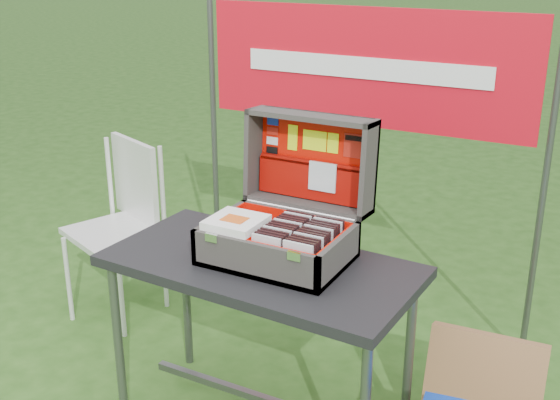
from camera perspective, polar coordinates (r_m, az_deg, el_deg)
The scene contains 87 objects.
table at distance 2.79m, azimuth -1.51°, elevation -11.78°, with size 1.17×0.58×0.73m, color #242427, non-canonical shape.
table_top at distance 2.63m, azimuth -1.58°, elevation -5.40°, with size 1.17×0.58×0.04m, color #242427.
table_leg_fl at distance 2.91m, azimuth -13.00°, elevation -11.37°, with size 0.04×0.04×0.69m, color #59595B.
table_leg_bl at distance 3.22m, azimuth -7.61°, elevation -7.73°, with size 0.04×0.04×0.69m, color #59595B.
table_leg_br at distance 2.81m, azimuth 10.44°, elevation -12.41°, with size 0.04×0.04×0.69m, color #59595B.
table_brace at distance 2.93m, azimuth -1.47°, elevation -15.83°, with size 1.02×0.03×0.03m, color #59595B.
suitcase at distance 2.58m, azimuth 0.39°, elevation 0.61°, with size 0.51×0.53×0.50m, color #423F3B, non-canonical shape.
suitcase_base_bottom at distance 2.62m, azimuth -0.23°, elevation -4.73°, with size 0.51×0.37×0.02m, color #423F3B.
suitcase_base_wall_front at distance 2.46m, azimuth -2.17°, elevation -4.99°, with size 0.51×0.02×0.14m, color #423F3B.
suitcase_base_wall_back at distance 2.74m, azimuth 1.50°, elevation -2.26°, with size 0.51×0.02×0.14m, color #423F3B.
suitcase_base_wall_left at distance 2.71m, azimuth -4.83°, elevation -2.55°, with size 0.02×0.37×0.14m, color #423F3B.
suitcase_base_wall_right at distance 2.50m, azimuth 4.77°, elevation -4.62°, with size 0.02×0.37×0.14m, color #423F3B.
suitcase_liner_floor at distance 2.62m, azimuth -0.24°, elevation -4.47°, with size 0.47×0.33×0.01m, color red.
suitcase_latch_left at distance 2.51m, azimuth -5.58°, elevation -3.07°, with size 0.05×0.01×0.03m, color silver.
suitcase_latch_right at distance 2.35m, azimuth 1.17°, elevation -4.59°, with size 0.05×0.01×0.03m, color silver.
suitcase_hinge at distance 2.72m, azimuth 1.61°, elevation -0.85°, with size 0.02×0.02×0.46m, color silver.
suitcase_lid_back at distance 2.78m, azimuth 2.94°, elevation 3.43°, with size 0.51×0.37×0.02m, color #423F3B.
suitcase_lid_rim_far at distance 2.70m, azimuth 2.56°, elevation 6.78°, with size 0.51×0.02×0.14m, color #423F3B.
suitcase_lid_rim_near at distance 2.78m, azimuth 2.25°, elevation -0.29°, with size 0.51×0.02×0.14m, color #423F3B.
suitcase_lid_rim_left at distance 2.84m, azimuth -2.09°, elevation 3.88°, with size 0.02×0.37×0.14m, color #423F3B.
suitcase_lid_rim_right at distance 2.64m, azimuth 7.24°, elevation 2.43°, with size 0.02×0.37×0.14m, color #423F3B.
suitcase_lid_liner at distance 2.77m, azimuth 2.82°, elevation 3.38°, with size 0.47×0.32×0.01m, color red.
suitcase_liner_wall_front at distance 2.47m, azimuth -2.02°, elevation -4.66°, with size 0.47×0.01×0.12m, color red.
suitcase_liner_wall_back at distance 2.72m, azimuth 1.38°, elevation -2.16°, with size 0.47×0.01×0.12m, color red.
suitcase_liner_wall_left at distance 2.70m, azimuth -4.61°, elevation -2.40°, with size 0.01×0.33×0.12m, color red.
suitcase_liner_wall_right at distance 2.50m, azimuth 4.50°, elevation -4.35°, with size 0.01×0.33×0.12m, color red.
suitcase_lid_pocket at distance 2.78m, azimuth 2.57°, elevation 1.60°, with size 0.45×0.15×0.03m, color #900A05.
suitcase_pocket_edge at distance 2.75m, azimuth 2.58°, elevation 3.04°, with size 0.44×0.02×0.02m, color #900A05.
suitcase_pocket_cd at distance 2.73m, azimuth 3.48°, elevation 1.89°, with size 0.11×0.11×0.01m, color silver.
lid_sticker_cc_a at distance 2.82m, azimuth -0.59°, elevation 6.42°, with size 0.05×0.03×0.00m, color #1933B2.
lid_sticker_cc_b at distance 2.83m, azimuth -0.61°, elevation 5.62°, with size 0.05×0.03×0.00m, color #AF1C11.
lid_sticker_cc_c at distance 2.84m, azimuth -0.63°, elevation 4.83°, with size 0.05×0.03×0.00m, color white.
lid_sticker_cc_d at distance 2.85m, azimuth -0.65°, elevation 4.05°, with size 0.05×0.03×0.00m, color black.
lid_card_neon_tall at distance 2.79m, azimuth 1.04°, elevation 5.10°, with size 0.04×0.10×0.00m, color #DDFB13.
lid_card_neon_main at distance 2.75m, azimuth 2.83°, elevation 4.84°, with size 0.10×0.08×0.00m, color #DDFB13.
lid_card_neon_small at distance 2.72m, azimuth 4.32°, elevation 4.63°, with size 0.05×0.08×0.00m, color #DDFB13.
lid_sticker_band at distance 2.68m, azimuth 6.12°, elevation 4.37°, with size 0.09×0.09×0.00m, color #AF1C11.
lid_sticker_band_bar at distance 2.68m, azimuth 6.16°, elevation 4.99°, with size 0.08×0.02×0.00m, color black.
cd_left_0 at distance 2.46m, azimuth -1.12°, elevation -4.36°, with size 0.11×0.01×0.13m, color silver.
cd_left_1 at distance 2.48m, azimuth -0.89°, elevation -4.19°, with size 0.11×0.01×0.13m, color black.
cd_left_2 at distance 2.50m, azimuth -0.66°, elevation -4.02°, with size 0.11×0.01×0.13m, color black.
cd_left_3 at distance 2.51m, azimuth -0.44°, elevation -3.85°, with size 0.11×0.01×0.13m, color black.
cd_left_4 at distance 2.53m, azimuth -0.22°, elevation -3.69°, with size 0.11×0.01×0.13m, color silver.
cd_left_5 at distance 2.54m, azimuth -0.00°, elevation -3.53°, with size 0.11×0.01×0.13m, color black.
cd_left_6 at distance 2.56m, azimuth 0.21°, elevation -3.37°, with size 0.11×0.01×0.13m, color black.
cd_left_7 at distance 2.58m, azimuth 0.42°, elevation -3.21°, with size 0.11×0.01×0.13m, color black.
cd_left_8 at distance 2.59m, azimuth 0.63°, elevation -3.05°, with size 0.11×0.01×0.13m, color silver.
cd_left_9 at distance 2.61m, azimuth 0.84°, elevation -2.90°, with size 0.11×0.01×0.13m, color black.
cd_left_10 at distance 2.63m, azimuth 1.04°, elevation -2.74°, with size 0.11×0.01×0.13m, color black.
cd_left_11 at distance 2.64m, azimuth 1.24°, elevation -2.59°, with size 0.11×0.01×0.13m, color black.
cd_left_12 at distance 2.66m, azimuth 1.44°, elevation -2.45°, with size 0.11×0.01×0.13m, color silver.
cd_left_13 at distance 2.68m, azimuth 1.64°, elevation -2.30°, with size 0.11×0.01×0.13m, color black.
cd_right_0 at distance 2.41m, azimuth 1.46°, elevation -4.94°, with size 0.11×0.01×0.13m, color silver.
cd_right_1 at distance 2.43m, azimuth 1.68°, elevation -4.76°, with size 0.11×0.01×0.13m, color black.
cd_right_2 at distance 2.44m, azimuth 1.89°, elevation -4.58°, with size 0.11×0.01×0.13m, color black.
cd_right_3 at distance 2.46m, azimuth 2.10°, elevation -4.41°, with size 0.11×0.01×0.13m, color black.
cd_right_4 at distance 2.48m, azimuth 2.31°, elevation -4.24°, with size 0.11×0.01×0.13m, color silver.
cd_right_5 at distance 2.49m, azimuth 2.52°, elevation -4.07°, with size 0.11×0.01×0.13m, color black.
cd_right_6 at distance 2.51m, azimuth 2.72°, elevation -3.90°, with size 0.11×0.01×0.13m, color black.
cd_right_7 at distance 2.53m, azimuth 2.92°, elevation -3.73°, with size 0.11×0.01×0.13m, color black.
cd_right_8 at distance 2.54m, azimuth 3.12°, elevation -3.57°, with size 0.11×0.01×0.13m, color silver.
cd_right_9 at distance 2.56m, azimuth 3.31°, elevation -3.41°, with size 0.11×0.01×0.13m, color black.
cd_right_10 at distance 2.58m, azimuth 3.50°, elevation -3.25°, with size 0.11×0.01×0.13m, color black.
cd_right_11 at distance 2.59m, azimuth 3.69°, elevation -3.09°, with size 0.11×0.01×0.13m, color black.
cd_right_12 at distance 2.61m, azimuth 3.88°, elevation -2.94°, with size 0.11×0.01×0.13m, color silver.
cd_right_13 at distance 2.63m, azimuth 4.06°, elevation -2.78°, with size 0.11×0.01×0.13m, color black.
songbook_0 at distance 2.58m, azimuth -3.58°, elevation -2.07°, with size 0.19×0.19×0.01m, color white.
songbook_1 at distance 2.57m, azimuth -3.58°, elevation -1.97°, with size 0.19×0.19×0.01m, color white.
songbook_2 at distance 2.57m, azimuth -3.58°, elevation -1.86°, with size 0.19×0.19×0.01m, color white.
songbook_3 at distance 2.57m, azimuth -3.59°, elevation -1.76°, with size 0.19×0.19×0.01m, color white.
songbook_4 at distance 2.57m, azimuth -3.59°, elevation -1.66°, with size 0.19×0.19×0.01m, color white.
songbook_5 at distance 2.57m, azimuth -3.59°, elevation -1.55°, with size 0.19×0.19×0.01m, color white.
songbook_graphic at distance 2.56m, azimuth -3.71°, elevation -1.54°, with size 0.09×0.07×0.00m, color #D85919.
chair at distance 3.67m, azimuth -13.36°, elevation -2.73°, with size 0.41×0.45×0.90m, color silver, non-canonical shape.
chair_seat at distance 3.66m, azimuth -13.37°, elevation -2.58°, with size 0.41×0.41×0.03m, color silver.
chair_backrest at distance 3.72m, azimuth -11.70°, elevation 1.62°, with size 0.41×0.03×0.43m, color silver.
chair_leg_fl at distance 3.75m, azimuth -16.84°, elevation -6.20°, with size 0.02×0.02×0.46m, color silver.
chair_leg_fr at distance 3.53m, azimuth -12.78°, elevation -7.51°, with size 0.02×0.02×0.46m, color silver.
chair_leg_bl at distance 3.98m, azimuth -13.36°, elevation -4.32°, with size 0.02×0.02×0.46m, color silver.
chair_leg_br at distance 3.77m, azimuth -9.36°, elevation -5.42°, with size 0.02×0.02×0.46m, color silver.
chair_upright_left at distance 3.83m, azimuth -13.69°, elevation 1.85°, with size 0.02×0.02×0.43m, color silver.
chair_upright_right at distance 3.62m, azimuth -9.56°, elevation 1.06°, with size 0.02×0.02×0.43m, color silver.
cardboard_box at distance 2.88m, azimuth 16.09°, elevation -14.82°, with size 0.44×0.07×0.46m, color #915A36.
banner_post_left at distance 3.81m, azimuth -5.36°, elevation 5.00°, with size 0.03×0.03×1.70m, color #59595B.
banner_post_right at distance 3.24m, azimuth 20.67°, elevation 0.98°, with size 0.03×0.03×1.70m, color #59595B.
banner at distance 3.32m, azimuth 6.84°, elevation 10.64°, with size 1.60×0.01×0.55m, color red.
banner_text at distance 3.31m, azimuth 6.76°, elevation 10.61°, with size 1.20×0.00×0.10m, color white.
Camera 1 is at (1.20, -1.96, 1.84)m, focal length 45.00 mm.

